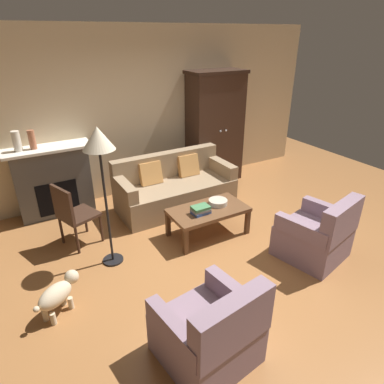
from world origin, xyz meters
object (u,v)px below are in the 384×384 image
at_px(fruit_bowl, 218,202).
at_px(floor_lamp, 99,147).
at_px(mantel_vase_terracotta, 32,140).
at_px(armchair_near_right, 316,236).
at_px(armoire, 215,128).
at_px(couch, 174,188).
at_px(book_stack, 201,210).
at_px(armchair_near_left, 210,333).
at_px(side_chair_wooden, 72,212).
at_px(fireplace, 54,181).
at_px(coffee_table, 208,212).
at_px(dog, 58,294).
at_px(mantel_vase_cream, 17,141).

height_order(fruit_bowl, floor_lamp, floor_lamp).
height_order(mantel_vase_terracotta, armchair_near_right, mantel_vase_terracotta).
relative_size(armoire, fruit_bowl, 7.66).
bearing_deg(couch, book_stack, -98.19).
height_order(fruit_bowl, book_stack, book_stack).
xyz_separation_m(armchair_near_left, side_chair_wooden, (-0.62, 2.42, 0.20)).
bearing_deg(fireplace, floor_lamp, -77.91).
bearing_deg(mantel_vase_terracotta, armoire, -1.10).
bearing_deg(side_chair_wooden, coffee_table, -21.56).
bearing_deg(dog, armchair_near_left, -49.89).
bearing_deg(fireplace, dog, -99.68).
height_order(coffee_table, mantel_vase_cream, mantel_vase_cream).
bearing_deg(side_chair_wooden, book_stack, -25.56).
distance_m(couch, armchair_near_left, 2.98).
distance_m(book_stack, dog, 2.03).
bearing_deg(armchair_near_left, dog, 130.11).
xyz_separation_m(fruit_bowl, side_chair_wooden, (-1.90, 0.63, 0.06)).
bearing_deg(armchair_near_right, side_chair_wooden, 145.33).
distance_m(coffee_table, fruit_bowl, 0.22).
bearing_deg(coffee_table, mantel_vase_cream, 140.84).
relative_size(armchair_near_left, side_chair_wooden, 0.98).
relative_size(fireplace, armoire, 0.61).
xyz_separation_m(armoire, couch, (-1.20, -0.64, -0.72)).
distance_m(fireplace, armoire, 2.99).
bearing_deg(armchair_near_left, couch, 68.71).
xyz_separation_m(mantel_vase_cream, side_chair_wooden, (0.43, -1.06, -0.75)).
height_order(armoire, armchair_near_left, armoire).
height_order(mantel_vase_cream, floor_lamp, floor_lamp).
height_order(armoire, mantel_vase_terracotta, armoire).
height_order(fruit_bowl, dog, fruit_bowl).
relative_size(book_stack, mantel_vase_terracotta, 0.92).
height_order(armoire, book_stack, armoire).
relative_size(mantel_vase_cream, armchair_near_right, 0.32).
relative_size(armoire, dog, 4.16).
distance_m(mantel_vase_cream, dog, 2.46).
distance_m(fireplace, fruit_bowl, 2.59).
relative_size(book_stack, floor_lamp, 0.15).
bearing_deg(mantel_vase_cream, side_chair_wooden, -68.09).
xyz_separation_m(fireplace, armchair_near_left, (0.66, -3.50, -0.25)).
distance_m(fireplace, mantel_vase_terracotta, 0.71).
bearing_deg(side_chair_wooden, couch, 12.01).
relative_size(book_stack, side_chair_wooden, 0.28).
distance_m(fireplace, armchair_near_left, 3.57).
distance_m(armoire, armchair_near_left, 4.18).
relative_size(couch, armchair_near_left, 2.19).
bearing_deg(dog, mantel_vase_cream, 89.87).
bearing_deg(armchair_near_right, couch, 112.98).
height_order(fruit_bowl, mantel_vase_terracotta, mantel_vase_terracotta).
xyz_separation_m(fruit_bowl, floor_lamp, (-1.59, 0.03, 1.07)).
relative_size(armchair_near_right, floor_lamp, 0.53).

